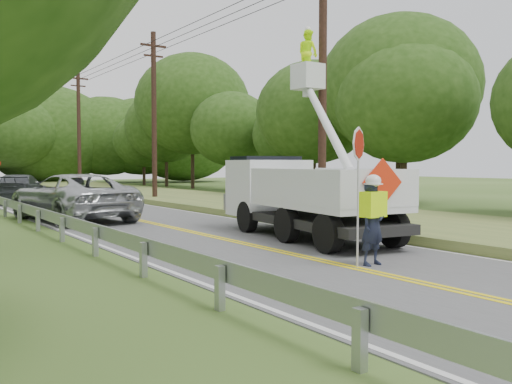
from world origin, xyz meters
TOP-DOWN VIEW (x-y plane):
  - ground at (0.00, 0.00)m, footprint 140.00×140.00m
  - road at (0.00, 14.00)m, footprint 7.20×96.00m
  - guardrail at (-4.02, 14.91)m, footprint 0.18×48.00m
  - utility_poles at (5.00, 17.02)m, footprint 1.60×43.30m
  - tall_grass_verge at (7.10, 14.00)m, footprint 7.00×96.00m
  - treeline_right at (15.19, 26.05)m, footprint 11.05×51.68m
  - flagger at (0.55, 2.25)m, footprint 1.15×0.50m
  - bucket_truck at (2.53, 7.62)m, footprint 4.20×7.47m
  - suv_silver at (-2.18, 15.76)m, footprint 3.92×7.00m
  - suv_darkgrey at (-1.82, 27.58)m, footprint 4.23×6.06m
  - yard_sign at (5.30, 7.45)m, footprint 0.45×0.22m

SIDE VIEW (x-z plane):
  - ground at x=0.00m, z-range 0.00..0.00m
  - road at x=0.00m, z-range 0.00..0.02m
  - tall_grass_verge at x=7.10m, z-range 0.00..0.30m
  - yard_sign at x=5.30m, z-range 0.15..0.85m
  - guardrail at x=-4.02m, z-range 0.17..0.94m
  - suv_darkgrey at x=-1.82m, z-range 0.02..1.65m
  - suv_silver at x=-2.18m, z-range 0.02..1.87m
  - flagger at x=0.55m, z-range -0.42..2.62m
  - bucket_truck at x=2.53m, z-range -1.91..5.09m
  - utility_poles at x=5.00m, z-range 0.27..10.27m
  - treeline_right at x=15.19m, z-range 0.00..12.16m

